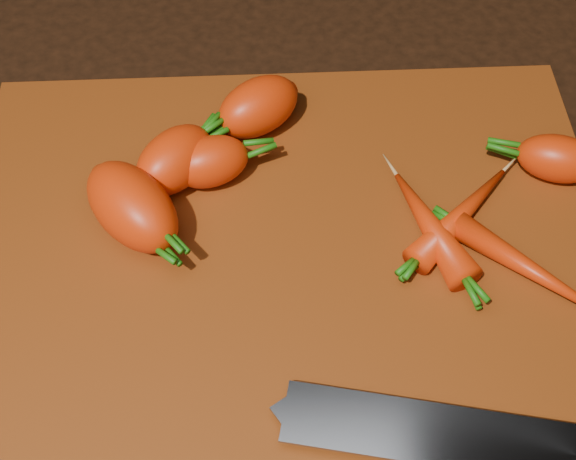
{
  "coord_description": "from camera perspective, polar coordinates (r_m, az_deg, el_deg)",
  "views": [
    {
      "loc": [
        -0.02,
        -0.35,
        0.52
      ],
      "look_at": [
        0.0,
        0.01,
        0.03
      ],
      "focal_mm": 50.0,
      "sensor_mm": 36.0,
      "label": 1
    }
  ],
  "objects": [
    {
      "name": "carrot_3",
      "position": [
        0.64,
        -5.57,
        4.85
      ],
      "size": [
        0.07,
        0.06,
        0.04
      ],
      "primitive_type": "ellipsoid",
      "rotation": [
        0.0,
        0.0,
        0.31
      ],
      "color": "#F0390E",
      "rests_on": "cutting_board"
    },
    {
      "name": "carrot_5",
      "position": [
        0.63,
        12.2,
        1.06
      ],
      "size": [
        0.1,
        0.1,
        0.02
      ],
      "primitive_type": "ellipsoid",
      "rotation": [
        0.0,
        0.0,
        0.8
      ],
      "color": "#F0390E",
      "rests_on": "cutting_board"
    },
    {
      "name": "cutting_board",
      "position": [
        0.62,
        0.04,
        -2.07
      ],
      "size": [
        0.5,
        0.4,
        0.01
      ],
      "primitive_type": "cube",
      "color": "#83350C",
      "rests_on": "ground"
    },
    {
      "name": "carrot_6",
      "position": [
        0.62,
        16.82,
        -2.69
      ],
      "size": [
        0.11,
        0.1,
        0.02
      ],
      "primitive_type": "ellipsoid",
      "rotation": [
        0.0,
        0.0,
        -0.75
      ],
      "color": "#F0390E",
      "rests_on": "cutting_board"
    },
    {
      "name": "knife",
      "position": [
        0.55,
        15.01,
        -14.53
      ],
      "size": [
        0.38,
        0.11,
        0.02
      ],
      "rotation": [
        0.0,
        0.0,
        -0.21
      ],
      "color": "gray",
      "rests_on": "cutting_board"
    },
    {
      "name": "carrot_1",
      "position": [
        0.62,
        -11.03,
        1.66
      ],
      "size": [
        0.1,
        0.11,
        0.05
      ],
      "primitive_type": "ellipsoid",
      "rotation": [
        0.0,
        0.0,
        -0.91
      ],
      "color": "#F0390E",
      "rests_on": "cutting_board"
    },
    {
      "name": "ground",
      "position": [
        0.63,
        0.04,
        -2.63
      ],
      "size": [
        2.0,
        2.0,
        0.01
      ],
      "primitive_type": "cube",
      "color": "black"
    },
    {
      "name": "carrot_4",
      "position": [
        0.68,
        18.66,
        4.83
      ],
      "size": [
        0.07,
        0.06,
        0.04
      ],
      "primitive_type": "ellipsoid",
      "rotation": [
        0.0,
        0.0,
        2.83
      ],
      "color": "#F0390E",
      "rests_on": "cutting_board"
    },
    {
      "name": "carrot_0",
      "position": [
        0.65,
        -8.08,
        4.95
      ],
      "size": [
        0.08,
        0.09,
        0.05
      ],
      "primitive_type": "ellipsoid",
      "rotation": [
        0.0,
        0.0,
        0.86
      ],
      "color": "#F0390E",
      "rests_on": "cutting_board"
    },
    {
      "name": "carrot_2",
      "position": [
        0.68,
        -2.13,
        8.77
      ],
      "size": [
        0.09,
        0.08,
        0.05
      ],
      "primitive_type": "ellipsoid",
      "rotation": [
        0.0,
        0.0,
        3.75
      ],
      "color": "#F0390E",
      "rests_on": "cutting_board"
    },
    {
      "name": "carrot_7",
      "position": [
        0.62,
        10.05,
        0.34
      ],
      "size": [
        0.06,
        0.11,
        0.03
      ],
      "primitive_type": "ellipsoid",
      "rotation": [
        0.0,
        0.0,
        1.93
      ],
      "color": "#F0390E",
      "rests_on": "cutting_board"
    }
  ]
}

